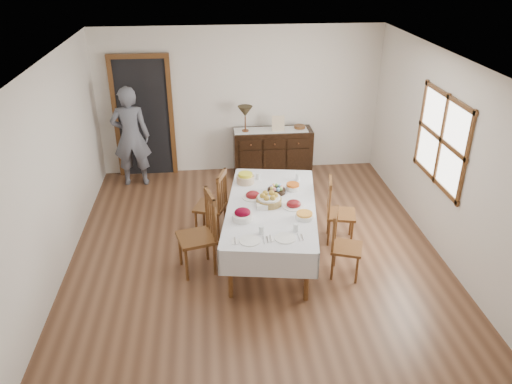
{
  "coord_description": "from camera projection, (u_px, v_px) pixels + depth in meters",
  "views": [
    {
      "loc": [
        -0.56,
        -5.6,
        3.85
      ],
      "look_at": [
        0.0,
        0.1,
        0.95
      ],
      "focal_mm": 35.0,
      "sensor_mm": 36.0,
      "label": 1
    }
  ],
  "objects": [
    {
      "name": "chair_right_near",
      "position": [
        343.0,
        244.0,
        6.24
      ],
      "size": [
        0.48,
        0.48,
        0.9
      ],
      "rotation": [
        0.0,
        0.0,
        1.23
      ],
      "color": "brown",
      "rests_on": "ground"
    },
    {
      "name": "glass_far_a",
      "position": [
        258.0,
        176.0,
        7.17
      ],
      "size": [
        0.06,
        0.06,
        0.09
      ],
      "color": "white",
      "rests_on": "dining_table"
    },
    {
      "name": "bread_basket",
      "position": [
        269.0,
        200.0,
        6.47
      ],
      "size": [
        0.33,
        0.33,
        0.17
      ],
      "color": "olive",
      "rests_on": "dining_table"
    },
    {
      "name": "dining_table",
      "position": [
        271.0,
        211.0,
        6.54
      ],
      "size": [
        1.47,
        2.39,
        0.77
      ],
      "rotation": [
        0.0,
        0.0,
        -0.16
      ],
      "color": "silver",
      "rests_on": "ground"
    },
    {
      "name": "chair_left_near",
      "position": [
        200.0,
        233.0,
        6.3
      ],
      "size": [
        0.55,
        0.55,
        1.08
      ],
      "rotation": [
        0.0,
        0.0,
        -1.31
      ],
      "color": "brown",
      "rests_on": "ground"
    },
    {
      "name": "room_shell",
      "position": [
        242.0,
        133.0,
        6.38
      ],
      "size": [
        5.02,
        6.02,
        2.65
      ],
      "color": "white",
      "rests_on": "ground"
    },
    {
      "name": "setting_left",
      "position": [
        253.0,
        237.0,
        5.75
      ],
      "size": [
        0.44,
        0.31,
        0.1
      ],
      "color": "white",
      "rests_on": "dining_table"
    },
    {
      "name": "ham_platter_b",
      "position": [
        294.0,
        205.0,
        6.44
      ],
      "size": [
        0.29,
        0.29,
        0.11
      ],
      "color": "white",
      "rests_on": "dining_table"
    },
    {
      "name": "beet_bowl",
      "position": [
        243.0,
        215.0,
        6.12
      ],
      "size": [
        0.26,
        0.26,
        0.16
      ],
      "color": "white",
      "rests_on": "dining_table"
    },
    {
      "name": "ham_platter_a",
      "position": [
        253.0,
        196.0,
        6.66
      ],
      "size": [
        0.28,
        0.28,
        0.11
      ],
      "color": "white",
      "rests_on": "dining_table"
    },
    {
      "name": "picture_frame",
      "position": [
        278.0,
        124.0,
        8.72
      ],
      "size": [
        0.22,
        0.08,
        0.28
      ],
      "color": "beige",
      "rests_on": "sideboard"
    },
    {
      "name": "butter_dish",
      "position": [
        262.0,
        207.0,
        6.37
      ],
      "size": [
        0.15,
        0.11,
        0.07
      ],
      "color": "white",
      "rests_on": "dining_table"
    },
    {
      "name": "egg_basket",
      "position": [
        276.0,
        190.0,
        6.79
      ],
      "size": [
        0.25,
        0.25,
        0.11
      ],
      "color": "black",
      "rests_on": "dining_table"
    },
    {
      "name": "table_lamp",
      "position": [
        245.0,
        112.0,
        8.61
      ],
      "size": [
        0.26,
        0.26,
        0.46
      ],
      "color": "brown",
      "rests_on": "sideboard"
    },
    {
      "name": "glass_far_b",
      "position": [
        298.0,
        177.0,
        7.13
      ],
      "size": [
        0.07,
        0.07,
        0.11
      ],
      "color": "white",
      "rests_on": "dining_table"
    },
    {
      "name": "carrot_bowl",
      "position": [
        293.0,
        187.0,
        6.87
      ],
      "size": [
        0.2,
        0.2,
        0.09
      ],
      "color": "white",
      "rests_on": "dining_table"
    },
    {
      "name": "casserole_dish",
      "position": [
        304.0,
        216.0,
        6.17
      ],
      "size": [
        0.23,
        0.23,
        0.07
      ],
      "color": "white",
      "rests_on": "dining_table"
    },
    {
      "name": "deco_bowl",
      "position": [
        300.0,
        127.0,
        8.9
      ],
      "size": [
        0.2,
        0.2,
        0.06
      ],
      "color": "brown",
      "rests_on": "sideboard"
    },
    {
      "name": "runner",
      "position": [
        271.0,
        130.0,
        8.83
      ],
      "size": [
        1.3,
        0.35,
        0.01
      ],
      "color": "white",
      "rests_on": "sideboard"
    },
    {
      "name": "chair_right_far",
      "position": [
        338.0,
        210.0,
        6.95
      ],
      "size": [
        0.47,
        0.47,
        0.95
      ],
      "rotation": [
        0.0,
        0.0,
        1.35
      ],
      "color": "brown",
      "rests_on": "ground"
    },
    {
      "name": "chair_left_far",
      "position": [
        214.0,
        203.0,
        7.1
      ],
      "size": [
        0.52,
        0.52,
        0.98
      ],
      "rotation": [
        0.0,
        0.0,
        -1.9
      ],
      "color": "brown",
      "rests_on": "ground"
    },
    {
      "name": "person",
      "position": [
        131.0,
        133.0,
        8.42
      ],
      "size": [
        0.59,
        0.38,
        1.86
      ],
      "primitive_type": "imported",
      "rotation": [
        0.0,
        0.0,
        3.16
      ],
      "color": "slate",
      "rests_on": "ground"
    },
    {
      "name": "sideboard",
      "position": [
        273.0,
        152.0,
        9.03
      ],
      "size": [
        1.4,
        0.51,
        0.84
      ],
      "color": "black",
      "rests_on": "ground"
    },
    {
      "name": "setting_right",
      "position": [
        288.0,
        234.0,
        5.8
      ],
      "size": [
        0.44,
        0.31,
        0.1
      ],
      "color": "white",
      "rests_on": "dining_table"
    },
    {
      "name": "pineapple_bowl",
      "position": [
        245.0,
        178.0,
        7.05
      ],
      "size": [
        0.25,
        0.25,
        0.15
      ],
      "color": "tan",
      "rests_on": "dining_table"
    },
    {
      "name": "ground",
      "position": [
        257.0,
        258.0,
        6.76
      ],
      "size": [
        6.0,
        6.0,
        0.0
      ],
      "primitive_type": "plane",
      "color": "brown"
    }
  ]
}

